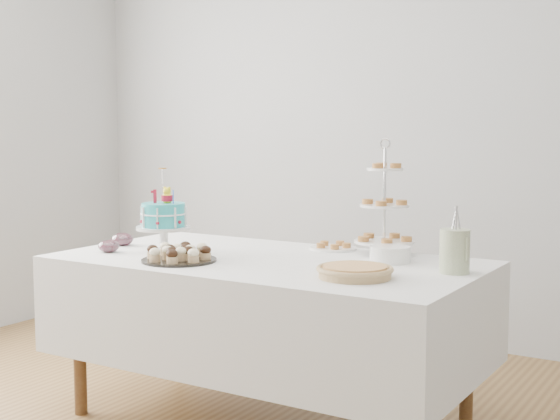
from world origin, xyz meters
The scene contains 11 objects.
walls centered at (0.00, 0.00, 1.35)m, with size 5.04×4.04×2.70m.
table centered at (0.00, 0.30, 0.54)m, with size 1.92×1.02×0.77m.
birthday_cake centered at (-0.52, 0.21, 0.88)m, with size 0.26×0.26×0.40m.
cupcake_tray centered at (-0.29, 0.04, 0.81)m, with size 0.33×0.33×0.08m.
pie centered at (0.54, 0.10, 0.80)m, with size 0.31×0.31×0.05m.
tiered_stand centered at (0.40, 0.69, 1.00)m, with size 0.28×0.28×0.54m.
plate_stack centered at (0.51, 0.52, 0.81)m, with size 0.18×0.18×0.07m.
pastry_plate centered at (0.13, 0.70, 0.78)m, with size 0.23×0.23×0.03m.
jam_bowl_a centered at (-0.74, 0.06, 0.80)m, with size 0.10×0.10×0.06m.
jam_bowl_b centered at (-0.84, 0.26, 0.80)m, with size 0.11×0.11×0.07m.
utensil_pitcher centered at (0.84, 0.41, 0.87)m, with size 0.13×0.12×0.28m.
Camera 1 is at (1.88, -2.64, 1.36)m, focal length 50.00 mm.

